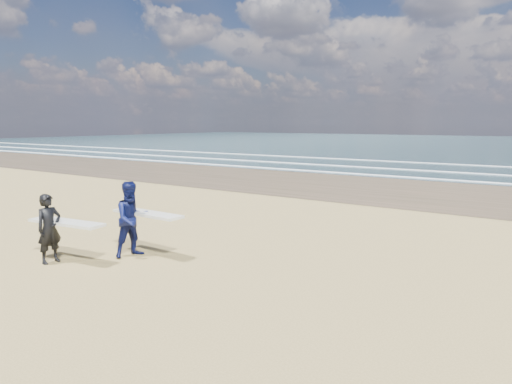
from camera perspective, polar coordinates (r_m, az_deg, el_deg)
The scene contains 2 objects.
surfer_near at distance 12.51m, azimuth -24.17°, elevation -4.09°, with size 2.25×1.07×1.75m.
surfer_far at distance 12.37m, azimuth -15.11°, elevation -3.25°, with size 2.21×1.20×1.99m.
Camera 1 is at (10.08, -6.29, 3.50)m, focal length 32.00 mm.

